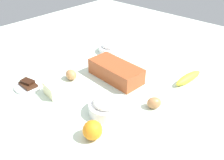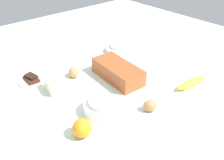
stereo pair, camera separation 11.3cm
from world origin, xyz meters
TOP-DOWN VIEW (x-y plane):
  - ground_plane at (0.00, 0.00)m, footprint 2.40×2.40m
  - loaf_pan at (0.04, -0.07)m, footprint 0.29×0.15m
  - flour_bowl at (-0.11, 0.15)m, footprint 0.15×0.15m
  - sugar_bowl at (0.27, -0.28)m, footprint 0.14×0.14m
  - banana at (-0.25, -0.29)m, footprint 0.07×0.19m
  - orange_fruit at (-0.17, 0.29)m, footprint 0.07×0.07m
  - butter_block at (0.15, 0.23)m, footprint 0.10×0.08m
  - egg_near_butter at (-0.24, -0.01)m, footprint 0.08×0.08m
  - egg_beside_bowl at (0.20, 0.09)m, footprint 0.08×0.07m
  - chocolate_plate at (0.30, 0.27)m, footprint 0.13×0.13m

SIDE VIEW (x-z plane):
  - ground_plane at x=0.00m, z-range -0.02..0.00m
  - chocolate_plate at x=0.30m, z-range -0.01..0.03m
  - banana at x=-0.25m, z-range 0.00..0.04m
  - egg_near_butter at x=-0.24m, z-range 0.00..0.05m
  - egg_beside_bowl at x=0.20m, z-range 0.00..0.05m
  - sugar_bowl at x=0.27m, z-range 0.00..0.06m
  - butter_block at x=0.15m, z-range 0.00..0.06m
  - flour_bowl at x=-0.11m, z-range 0.00..0.07m
  - orange_fruit at x=-0.17m, z-range 0.00..0.07m
  - loaf_pan at x=0.04m, z-range 0.00..0.08m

